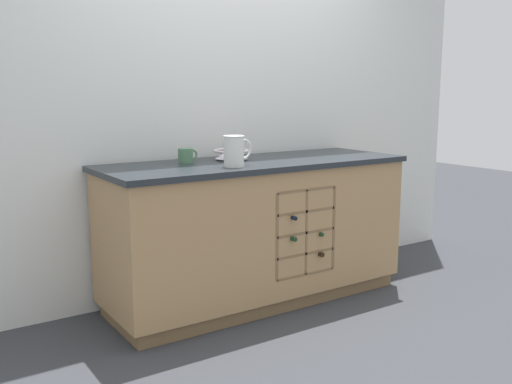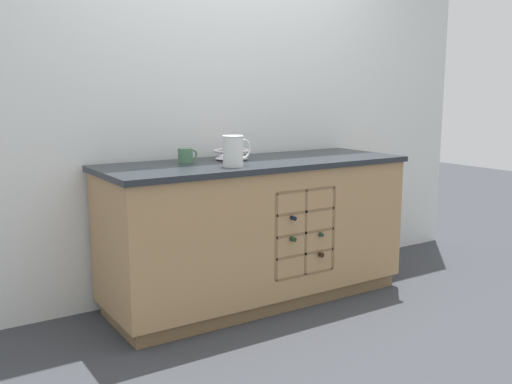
{
  "view_description": "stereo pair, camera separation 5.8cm",
  "coord_description": "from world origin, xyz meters",
  "views": [
    {
      "loc": [
        -1.98,
        -2.97,
        1.35
      ],
      "look_at": [
        0.0,
        0.0,
        0.71
      ],
      "focal_mm": 40.0,
      "sensor_mm": 36.0,
      "label": 1
    },
    {
      "loc": [
        -1.93,
        -3.01,
        1.35
      ],
      "look_at": [
        0.0,
        0.0,
        0.71
      ],
      "focal_mm": 40.0,
      "sensor_mm": 36.0,
      "label": 2
    }
  ],
  "objects": [
    {
      "name": "ground_plane",
      "position": [
        0.0,
        0.0,
        0.0
      ],
      "size": [
        14.0,
        14.0,
        0.0
      ],
      "primitive_type": "plane",
      "color": "#383A3F"
    },
    {
      "name": "back_wall",
      "position": [
        0.0,
        0.4,
        1.27
      ],
      "size": [
        4.4,
        0.06,
        2.55
      ],
      "primitive_type": "cube",
      "color": "silver",
      "rests_on": "ground_plane"
    },
    {
      "name": "kitchen_island",
      "position": [
        0.0,
        -0.0,
        0.46
      ],
      "size": [
        1.99,
        0.72,
        0.92
      ],
      "color": "brown",
      "rests_on": "ground_plane"
    },
    {
      "name": "ceramic_mug",
      "position": [
        -0.41,
        0.16,
        0.96
      ],
      "size": [
        0.13,
        0.09,
        0.09
      ],
      "color": "#4C7A56",
      "rests_on": "kitchen_island"
    },
    {
      "name": "white_pitcher",
      "position": [
        -0.27,
        -0.18,
        1.01
      ],
      "size": [
        0.18,
        0.12,
        0.18
      ],
      "color": "silver",
      "rests_on": "kitchen_island"
    },
    {
      "name": "fruit_bowl",
      "position": [
        -0.11,
        0.12,
        0.96
      ],
      "size": [
        0.23,
        0.23,
        0.09
      ],
      "color": "silver",
      "rests_on": "kitchen_island"
    }
  ]
}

